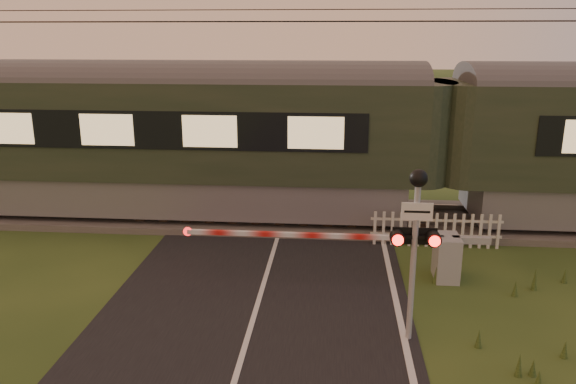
# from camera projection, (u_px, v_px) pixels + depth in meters

# --- Properties ---
(ground) EXTENTS (160.00, 160.00, 0.00)m
(ground) POSITION_uv_depth(u_px,v_px,m) (249.00, 332.00, 10.10)
(ground) COLOR #243B16
(ground) RESTS_ON ground
(road) EXTENTS (6.00, 140.00, 0.03)m
(road) POSITION_uv_depth(u_px,v_px,m) (248.00, 339.00, 9.87)
(road) COLOR black
(road) RESTS_ON ground
(track_bed) EXTENTS (140.00, 3.40, 0.39)m
(track_bed) POSITION_uv_depth(u_px,v_px,m) (283.00, 216.00, 16.31)
(track_bed) COLOR #47423D
(track_bed) RESTS_ON ground
(overhead_wires) EXTENTS (120.00, 0.62, 0.62)m
(overhead_wires) POSITION_uv_depth(u_px,v_px,m) (283.00, 13.00, 14.78)
(overhead_wires) COLOR black
(overhead_wires) RESTS_ON ground
(train) EXTENTS (44.70, 3.08, 4.17)m
(train) POSITION_uv_depth(u_px,v_px,m) (440.00, 141.00, 15.33)
(train) COLOR slate
(train) RESTS_ON ground
(boom_gate) EXTENTS (6.72, 0.76, 1.01)m
(boom_gate) POSITION_uv_depth(u_px,v_px,m) (430.00, 254.00, 12.21)
(boom_gate) COLOR gray
(boom_gate) RESTS_ON ground
(crossing_signal) EXTENTS (0.78, 0.34, 3.07)m
(crossing_signal) POSITION_uv_depth(u_px,v_px,m) (416.00, 226.00, 9.31)
(crossing_signal) COLOR gray
(crossing_signal) RESTS_ON ground
(picket_fence) EXTENTS (3.26, 0.07, 0.89)m
(picket_fence) POSITION_uv_depth(u_px,v_px,m) (436.00, 230.00, 14.06)
(picket_fence) COLOR silver
(picket_fence) RESTS_ON ground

